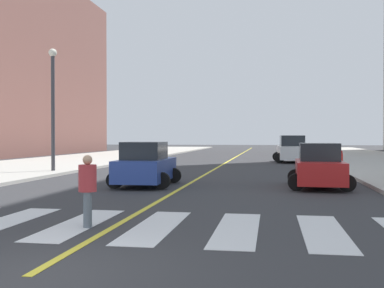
{
  "coord_description": "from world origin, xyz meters",
  "views": [
    {
      "loc": [
        3.42,
        -6.25,
        1.99
      ],
      "look_at": [
        -2.49,
        29.24,
        1.44
      ],
      "focal_mm": 44.64,
      "sensor_mm": 36.0,
      "label": 1
    }
  ],
  "objects_px": {
    "car_blue_nearest": "(145,165)",
    "car_red_third": "(319,167)",
    "car_white_second": "(292,150)",
    "street_lamp": "(53,98)",
    "fire_hydrant": "(341,157)",
    "pedestrian_crossing": "(88,187)"
  },
  "relations": [
    {
      "from": "car_blue_nearest",
      "to": "car_red_third",
      "type": "bearing_deg",
      "value": 2.67
    },
    {
      "from": "car_blue_nearest",
      "to": "car_white_second",
      "type": "distance_m",
      "value": 20.27
    },
    {
      "from": "car_white_second",
      "to": "street_lamp",
      "type": "distance_m",
      "value": 19.26
    },
    {
      "from": "car_white_second",
      "to": "fire_hydrant",
      "type": "distance_m",
      "value": 4.62
    },
    {
      "from": "car_red_third",
      "to": "fire_hydrant",
      "type": "relative_size",
      "value": 4.43
    },
    {
      "from": "street_lamp",
      "to": "fire_hydrant",
      "type": "bearing_deg",
      "value": 31.83
    },
    {
      "from": "fire_hydrant",
      "to": "pedestrian_crossing",
      "type": "bearing_deg",
      "value": -109.66
    },
    {
      "from": "pedestrian_crossing",
      "to": "car_red_third",
      "type": "bearing_deg",
      "value": -51.43
    },
    {
      "from": "car_blue_nearest",
      "to": "fire_hydrant",
      "type": "relative_size",
      "value": 4.53
    },
    {
      "from": "car_red_third",
      "to": "street_lamp",
      "type": "relative_size",
      "value": 0.6
    },
    {
      "from": "street_lamp",
      "to": "pedestrian_crossing",
      "type": "bearing_deg",
      "value": -61.75
    },
    {
      "from": "car_blue_nearest",
      "to": "car_white_second",
      "type": "height_order",
      "value": "car_white_second"
    },
    {
      "from": "fire_hydrant",
      "to": "car_blue_nearest",
      "type": "bearing_deg",
      "value": -121.84
    },
    {
      "from": "car_red_third",
      "to": "street_lamp",
      "type": "bearing_deg",
      "value": -18.93
    },
    {
      "from": "fire_hydrant",
      "to": "street_lamp",
      "type": "relative_size",
      "value": 0.13
    },
    {
      "from": "car_blue_nearest",
      "to": "pedestrian_crossing",
      "type": "distance_m",
      "value": 8.83
    },
    {
      "from": "car_blue_nearest",
      "to": "car_red_third",
      "type": "height_order",
      "value": "car_blue_nearest"
    },
    {
      "from": "pedestrian_crossing",
      "to": "car_white_second",
      "type": "bearing_deg",
      "value": -30.51
    },
    {
      "from": "car_blue_nearest",
      "to": "car_red_third",
      "type": "xyz_separation_m",
      "value": [
        6.87,
        0.47,
        -0.02
      ]
    },
    {
      "from": "pedestrian_crossing",
      "to": "street_lamp",
      "type": "height_order",
      "value": "street_lamp"
    },
    {
      "from": "car_white_second",
      "to": "fire_hydrant",
      "type": "relative_size",
      "value": 5.34
    },
    {
      "from": "car_red_third",
      "to": "street_lamp",
      "type": "distance_m",
      "value": 14.85
    }
  ]
}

